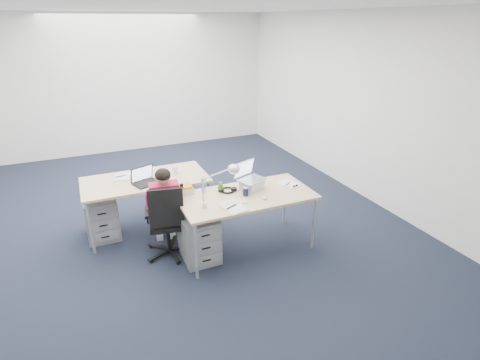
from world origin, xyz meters
name	(u,v)px	position (x,y,z in m)	size (l,w,h in m)	color
floor	(176,219)	(0.00, 0.00, 0.00)	(7.00, 7.00, 0.00)	black
room	(167,100)	(0.00, 0.00, 1.71)	(6.02, 7.02, 2.80)	silver
desk_near	(246,198)	(0.62, -1.05, 0.68)	(1.60, 0.80, 0.73)	tan
desk_far	(146,182)	(-0.39, -0.08, 0.68)	(1.60, 0.80, 0.73)	tan
office_chair	(168,235)	(-0.29, -0.81, 0.27)	(0.70, 0.70, 0.95)	black
seated_person	(165,208)	(-0.28, -0.65, 0.56)	(0.35, 0.61, 1.10)	#B1193D
drawer_pedestal_near	(199,238)	(0.02, -1.03, 0.28)	(0.40, 0.50, 0.55)	gray
drawer_pedestal_far	(102,217)	(-0.99, -0.04, 0.28)	(0.40, 0.50, 0.55)	gray
silver_laptop	(252,176)	(0.76, -0.92, 0.90)	(0.32, 0.25, 0.34)	silver
wireless_keyboard	(236,202)	(0.43, -1.20, 0.74)	(0.25, 0.10, 0.01)	white
computer_mouse	(264,198)	(0.77, -1.23, 0.74)	(0.05, 0.08, 0.03)	white
headphones	(228,190)	(0.46, -0.86, 0.75)	(0.23, 0.18, 0.04)	black
can_koozie	(246,191)	(0.61, -1.06, 0.78)	(0.07, 0.07, 0.11)	#121E39
water_bottle	(203,183)	(0.20, -0.74, 0.83)	(0.06, 0.06, 0.20)	silver
bear_figurine	(220,187)	(0.37, -0.85, 0.80)	(0.07, 0.06, 0.14)	#296F1D
book_stack	(184,189)	(-0.04, -0.70, 0.78)	(0.22, 0.16, 0.10)	silver
cordless_phone	(182,189)	(-0.08, -0.75, 0.80)	(0.04, 0.02, 0.15)	black
papers_left	(233,207)	(0.35, -1.29, 0.74)	(0.22, 0.32, 0.01)	#D5C57B
papers_right	(289,184)	(1.24, -0.99, 0.73)	(0.19, 0.27, 0.01)	#D5C57B
sunglasses	(295,186)	(1.28, -1.09, 0.74)	(0.09, 0.04, 0.02)	black
desk_lamp	(215,186)	(0.20, -1.14, 0.96)	(0.41, 0.15, 0.47)	silver
dark_laptop	(146,176)	(-0.40, -0.25, 0.84)	(0.31, 0.30, 0.23)	black
far_cup	(175,170)	(0.02, -0.05, 0.78)	(0.07, 0.07, 0.10)	white
far_papers	(122,177)	(-0.66, 0.11, 0.73)	(0.20, 0.28, 0.01)	white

